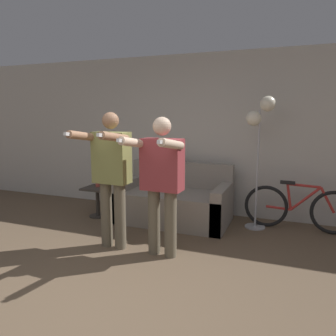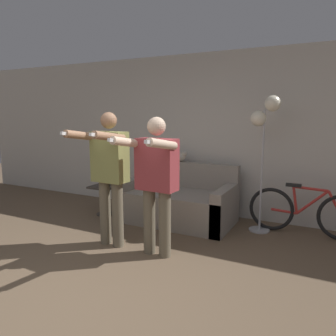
% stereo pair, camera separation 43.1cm
% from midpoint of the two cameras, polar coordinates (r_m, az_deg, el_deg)
% --- Properties ---
extents(ground_plane, '(16.00, 16.00, 0.00)m').
position_cam_midpoint_polar(ground_plane, '(3.18, -18.78, -22.23)').
color(ground_plane, brown).
extents(wall_back, '(10.00, 0.05, 2.60)m').
position_cam_midpoint_polar(wall_back, '(5.46, 1.86, 5.80)').
color(wall_back, beige).
rests_on(wall_back, ground_plane).
extents(couch, '(1.68, 0.92, 0.88)m').
position_cam_midpoint_polar(couch, '(5.07, -1.36, -6.07)').
color(couch, gray).
rests_on(couch, ground_plane).
extents(person_left, '(0.53, 0.68, 1.66)m').
position_cam_midpoint_polar(person_left, '(4.02, -12.95, -0.55)').
color(person_left, '#6B604C').
rests_on(person_left, ground_plane).
extents(person_right, '(0.56, 0.69, 1.61)m').
position_cam_midpoint_polar(person_right, '(3.70, -4.50, -1.58)').
color(person_right, '#6B604C').
rests_on(person_right, ground_plane).
extents(cat, '(0.40, 0.15, 0.18)m').
position_cam_midpoint_polar(cat, '(5.33, -1.70, 2.03)').
color(cat, '#B7AD9E').
rests_on(cat, couch).
extents(floor_lamp, '(0.39, 0.29, 1.88)m').
position_cam_midpoint_polar(floor_lamp, '(4.70, 13.23, 7.37)').
color(floor_lamp, '#B2B2B7').
rests_on(floor_lamp, ground_plane).
extents(side_table, '(0.41, 0.41, 0.48)m').
position_cam_midpoint_polar(side_table, '(5.44, -14.42, -4.72)').
color(side_table, '#38332D').
rests_on(side_table, ground_plane).
extents(cup, '(0.07, 0.07, 0.10)m').
position_cam_midpoint_polar(cup, '(5.44, -14.38, -2.68)').
color(cup, '#B7473D').
rests_on(cup, side_table).
extents(bicycle, '(1.51, 0.07, 0.70)m').
position_cam_midpoint_polar(bicycle, '(4.93, 19.54, -6.65)').
color(bicycle, black).
rests_on(bicycle, ground_plane).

